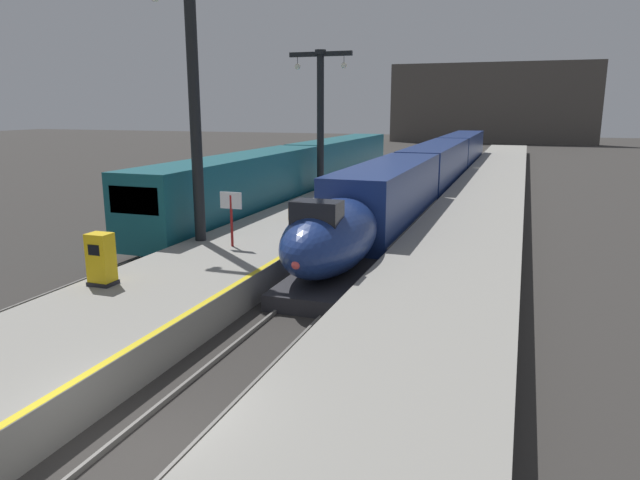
# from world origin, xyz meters

# --- Properties ---
(ground_plane) EXTENTS (260.00, 260.00, 0.00)m
(ground_plane) POSITION_xyz_m (0.00, 0.00, 0.00)
(ground_plane) COLOR #33302D
(platform_left) EXTENTS (4.80, 110.00, 1.05)m
(platform_left) POSITION_xyz_m (-4.05, 24.75, 0.53)
(platform_left) COLOR gray
(platform_left) RESTS_ON ground
(platform_right) EXTENTS (4.80, 110.00, 1.05)m
(platform_right) POSITION_xyz_m (4.05, 24.75, 0.53)
(platform_right) COLOR gray
(platform_right) RESTS_ON ground
(platform_left_safety_stripe) EXTENTS (0.20, 107.80, 0.01)m
(platform_left_safety_stripe) POSITION_xyz_m (-1.77, 24.75, 1.05)
(platform_left_safety_stripe) COLOR yellow
(platform_left_safety_stripe) RESTS_ON platform_left
(rail_main_left) EXTENTS (0.08, 110.00, 0.12)m
(rail_main_left) POSITION_xyz_m (-0.75, 27.50, 0.06)
(rail_main_left) COLOR slate
(rail_main_left) RESTS_ON ground
(rail_main_right) EXTENTS (0.08, 110.00, 0.12)m
(rail_main_right) POSITION_xyz_m (0.75, 27.50, 0.06)
(rail_main_right) COLOR slate
(rail_main_right) RESTS_ON ground
(rail_secondary_left) EXTENTS (0.08, 110.00, 0.12)m
(rail_secondary_left) POSITION_xyz_m (-8.85, 27.50, 0.06)
(rail_secondary_left) COLOR slate
(rail_secondary_left) RESTS_ON ground
(rail_secondary_right) EXTENTS (0.08, 110.00, 0.12)m
(rail_secondary_right) POSITION_xyz_m (-7.35, 27.50, 0.06)
(rail_secondary_right) COLOR slate
(rail_secondary_right) RESTS_ON ground
(highspeed_train_main) EXTENTS (2.92, 56.98, 3.60)m
(highspeed_train_main) POSITION_xyz_m (0.00, 35.63, 1.96)
(highspeed_train_main) COLOR navy
(highspeed_train_main) RESTS_ON ground
(regional_train_adjacent) EXTENTS (2.85, 36.60, 3.80)m
(regional_train_adjacent) POSITION_xyz_m (-8.10, 29.18, 2.13)
(regional_train_adjacent) COLOR #145660
(regional_train_adjacent) RESTS_ON ground
(station_column_mid) EXTENTS (4.00, 0.68, 10.30)m
(station_column_mid) POSITION_xyz_m (-5.90, 12.27, 7.17)
(station_column_mid) COLOR black
(station_column_mid) RESTS_ON platform_left
(station_column_far) EXTENTS (4.00, 0.68, 8.67)m
(station_column_far) POSITION_xyz_m (-5.90, 26.99, 6.30)
(station_column_far) COLOR black
(station_column_far) RESTS_ON platform_left
(passenger_near_edge) EXTENTS (0.56, 0.28, 1.69)m
(passenger_near_edge) POSITION_xyz_m (-2.11, 17.21, 2.04)
(passenger_near_edge) COLOR #23232D
(passenger_near_edge) RESTS_ON platform_left
(rolling_suitcase) EXTENTS (0.40, 0.22, 0.98)m
(rolling_suitcase) POSITION_xyz_m (-4.03, 17.64, 1.35)
(rolling_suitcase) COLOR brown
(rolling_suitcase) RESTS_ON platform_left
(ticket_machine_yellow) EXTENTS (0.76, 0.62, 1.60)m
(ticket_machine_yellow) POSITION_xyz_m (-5.55, 5.97, 1.79)
(ticket_machine_yellow) COLOR yellow
(ticket_machine_yellow) RESTS_ON platform_left
(departure_info_board) EXTENTS (0.90, 0.10, 2.12)m
(departure_info_board) POSITION_xyz_m (-4.19, 11.76, 2.56)
(departure_info_board) COLOR maroon
(departure_info_board) RESTS_ON platform_left
(terminus_back_wall) EXTENTS (36.00, 2.00, 14.00)m
(terminus_back_wall) POSITION_xyz_m (0.00, 102.00, 7.00)
(terminus_back_wall) COLOR #4C4742
(terminus_back_wall) RESTS_ON ground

